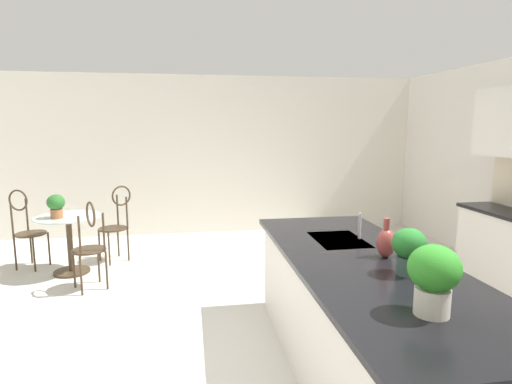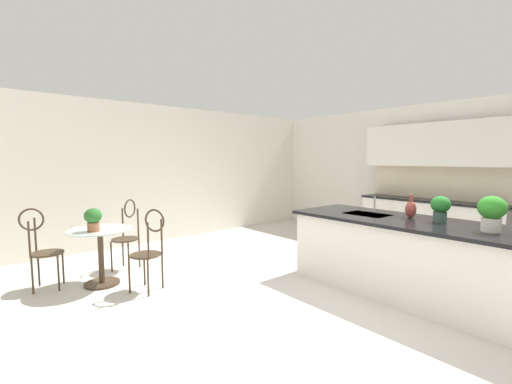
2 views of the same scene
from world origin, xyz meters
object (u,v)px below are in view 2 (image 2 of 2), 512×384
chair_by_island (149,246)px  potted_plant_counter_far (492,211)px  bistro_table (101,251)px  chair_near_window (41,245)px  chair_toward_desk (127,231)px  potted_plant_counter_near (440,207)px  potted_plant_on_table (93,218)px  vase_on_counter (411,209)px

chair_by_island → potted_plant_counter_far: size_ratio=2.89×
bistro_table → chair_near_window: 0.70m
bistro_table → chair_toward_desk: size_ratio=0.77×
chair_toward_desk → potted_plant_counter_near: bearing=34.4°
potted_plant_on_table → potted_plant_counter_far: size_ratio=0.81×
chair_near_window → vase_on_counter: (2.99, 3.51, 0.46)m
potted_plant_on_table → potted_plant_counter_near: (2.93, 2.98, 0.18)m
potted_plant_on_table → vase_on_counter: vase_on_counter is taller
chair_by_island → potted_plant_on_table: (-0.53, -0.49, 0.34)m
bistro_table → potted_plant_counter_far: bearing=37.1°
chair_toward_desk → potted_plant_counter_far: (4.02, 2.20, 0.55)m
chair_toward_desk → vase_on_counter: size_ratio=3.62×
chair_by_island → chair_toward_desk: same height
potted_plant_counter_far → vase_on_counter: size_ratio=1.25×
bistro_table → chair_by_island: (0.63, 0.39, 0.13)m
chair_near_window → potted_plant_counter_far: (3.89, 3.31, 0.55)m
potted_plant_counter_near → potted_plant_counter_far: potted_plant_counter_far is taller
potted_plant_on_table → potted_plant_counter_near: size_ratio=0.97×
vase_on_counter → chair_by_island: bearing=-129.2°
bistro_table → chair_near_window: bearing=-117.3°
chair_by_island → potted_plant_counter_far: bearing=38.1°
potted_plant_counter_near → vase_on_counter: potted_plant_counter_near is taller
chair_near_window → potted_plant_on_table: 0.74m
vase_on_counter → potted_plant_counter_near: bearing=-3.4°
chair_toward_desk → potted_plant_counter_near: 4.24m
bistro_table → vase_on_counter: size_ratio=2.78×
chair_near_window → potted_plant_counter_near: (3.34, 3.49, 0.52)m
bistro_table → potted_plant_on_table: 0.48m
bistro_table → potted_plant_counter_near: bearing=43.5°
potted_plant_counter_near → chair_near_window: bearing=-133.8°
chair_near_window → potted_plant_counter_near: size_ratio=3.46×
chair_near_window → chair_by_island: bearing=46.6°
potted_plant_on_table → bistro_table: bearing=134.7°
chair_by_island → potted_plant_on_table: bearing=-137.4°
potted_plant_counter_far → potted_plant_counter_near: bearing=162.1°
potted_plant_counter_far → vase_on_counter: potted_plant_counter_far is taller
chair_near_window → potted_plant_on_table: chair_near_window is taller
chair_toward_desk → vase_on_counter: bearing=37.5°
chair_by_island → vase_on_counter: vase_on_counter is taller
chair_by_island → chair_toward_desk: (-1.08, 0.11, 0.00)m
potted_plant_counter_near → potted_plant_counter_far: size_ratio=0.84×
potted_plant_counter_far → vase_on_counter: bearing=167.6°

